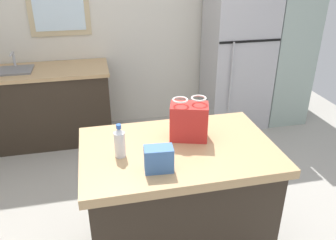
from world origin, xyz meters
name	(u,v)px	position (x,y,z in m)	size (l,w,h in m)	color
ground	(169,232)	(0.00, 0.00, 0.00)	(6.02, 6.02, 0.00)	#ADA89E
back_wall	(128,23)	(-0.01, 2.21, 1.28)	(5.01, 0.13, 2.56)	silver
kitchen_island	(177,203)	(0.01, -0.21, 0.47)	(1.25, 0.82, 0.93)	#33281E
refrigerator	(237,53)	(1.28, 1.82, 0.93)	(0.76, 0.67, 1.87)	#B7B7BC
tall_cabinet	(287,42)	(1.94, 1.82, 1.04)	(0.53, 0.60, 2.08)	#9EB2A8
sink_counter	(42,106)	(-1.11, 1.83, 0.45)	(1.58, 0.65, 1.07)	#33281E
shopping_bag	(189,121)	(0.10, -0.11, 1.06)	(0.28, 0.22, 0.29)	red
small_box	(159,159)	(-0.17, -0.44, 1.01)	(0.16, 0.10, 0.15)	#4775B7
bottle	(120,142)	(-0.37, -0.24, 1.03)	(0.07, 0.07, 0.22)	white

